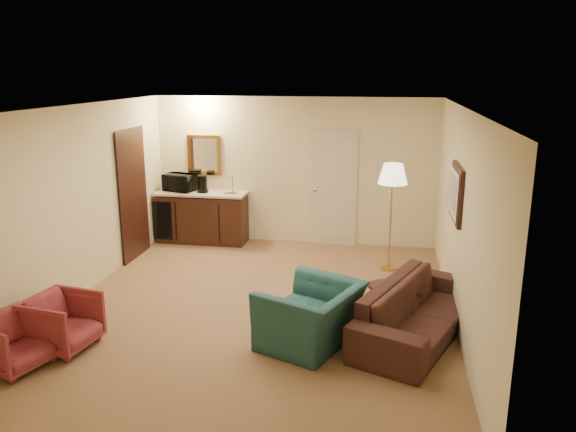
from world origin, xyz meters
name	(u,v)px	position (x,y,z in m)	size (l,w,h in m)	color
ground	(258,307)	(0.00, 0.00, 0.00)	(6.00, 6.00, 0.00)	#986E4D
room_walls	(262,169)	(-0.10, 0.77, 1.72)	(5.02, 6.01, 2.61)	beige
wetbar_cabinet	(202,217)	(-1.65, 2.72, 0.46)	(1.64, 0.58, 0.92)	#321B0F
sofa	(419,301)	(2.03, -0.47, 0.43)	(2.20, 0.64, 0.86)	black
teal_armchair	(311,306)	(0.82, -0.90, 0.47)	(1.08, 0.70, 0.95)	#1E4C4B
rose_chair_near	(62,320)	(-1.90, -1.46, 0.34)	(0.67, 0.63, 0.69)	#9A3732
rose_chair_far	(15,339)	(-2.15, -1.94, 0.32)	(0.63, 0.59, 0.65)	#9A3732
coffee_table	(397,301)	(1.80, 0.00, 0.21)	(0.75, 0.50, 0.43)	black
floor_lamp	(391,217)	(1.70, 1.79, 0.84)	(0.45, 0.45, 1.69)	#BD933F
waste_bin	(236,235)	(-1.00, 2.65, 0.17)	(0.27, 0.27, 0.33)	black
microwave	(180,181)	(-2.06, 2.77, 1.11)	(0.55, 0.31, 0.37)	black
coffee_maker	(202,184)	(-1.61, 2.70, 1.07)	(0.16, 0.16, 0.31)	black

